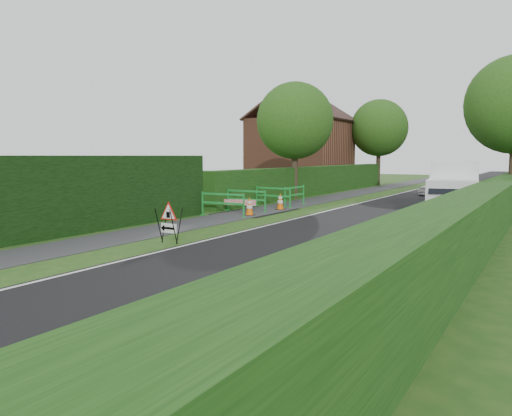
% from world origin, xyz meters
% --- Properties ---
extents(ground, '(120.00, 120.00, 0.00)m').
position_xyz_m(ground, '(0.00, 0.00, 0.00)').
color(ground, '#1E4614').
rests_on(ground, ground).
extents(road_surface, '(6.00, 90.00, 0.02)m').
position_xyz_m(road_surface, '(2.50, 35.00, 0.00)').
color(road_surface, black).
rests_on(road_surface, ground).
extents(footpath, '(2.00, 90.00, 0.02)m').
position_xyz_m(footpath, '(-3.00, 35.00, 0.01)').
color(footpath, '#2D2D30').
rests_on(footpath, ground).
extents(hedge_west_far, '(1.00, 24.00, 1.80)m').
position_xyz_m(hedge_west_far, '(-5.00, 22.00, 0.00)').
color(hedge_west_far, '#14380F').
rests_on(hedge_west_far, ground).
extents(hedge_east, '(1.20, 50.00, 1.50)m').
position_xyz_m(hedge_east, '(6.50, 16.00, 0.00)').
color(hedge_east, '#14380F').
rests_on(hedge_east, ground).
extents(house_west, '(7.50, 7.40, 7.88)m').
position_xyz_m(house_west, '(-10.00, 30.00, 2.90)').
color(house_west, brown).
rests_on(house_west, ground).
extents(tree_nw, '(4.40, 4.40, 6.70)m').
position_xyz_m(tree_nw, '(-4.60, 18.00, 4.48)').
color(tree_nw, '#2D2116').
rests_on(tree_nw, ground).
extents(tree_fw, '(4.80, 4.80, 7.24)m').
position_xyz_m(tree_fw, '(-4.60, 34.00, 4.83)').
color(tree_fw, '#2D2116').
rests_on(tree_fw, ground).
extents(triangle_sign, '(0.70, 0.70, 1.01)m').
position_xyz_m(triangle_sign, '(-0.99, 2.73, 0.70)').
color(triangle_sign, black).
rests_on(triangle_sign, ground).
extents(works_van, '(2.54, 5.14, 2.25)m').
position_xyz_m(works_van, '(4.61, 15.06, 1.19)').
color(works_van, silver).
rests_on(works_van, ground).
extents(traffic_cone_0, '(0.38, 0.38, 0.79)m').
position_xyz_m(traffic_cone_0, '(4.71, 11.17, 0.39)').
color(traffic_cone_0, black).
rests_on(traffic_cone_0, ground).
extents(traffic_cone_1, '(0.38, 0.38, 0.79)m').
position_xyz_m(traffic_cone_1, '(5.02, 12.85, 0.39)').
color(traffic_cone_1, black).
rests_on(traffic_cone_1, ground).
extents(traffic_cone_2, '(0.38, 0.38, 0.79)m').
position_xyz_m(traffic_cone_2, '(4.85, 15.36, 0.39)').
color(traffic_cone_2, black).
rests_on(traffic_cone_2, ground).
extents(traffic_cone_3, '(0.38, 0.38, 0.79)m').
position_xyz_m(traffic_cone_3, '(-2.51, 9.61, 0.39)').
color(traffic_cone_3, black).
rests_on(traffic_cone_3, ground).
extents(traffic_cone_4, '(0.38, 0.38, 0.79)m').
position_xyz_m(traffic_cone_4, '(-2.47, 12.26, 0.39)').
color(traffic_cone_4, black).
rests_on(traffic_cone_4, ground).
extents(ped_barrier_0, '(2.07, 0.43, 1.00)m').
position_xyz_m(ped_barrier_0, '(-3.31, 8.80, 0.63)').
color(ped_barrier_0, '#1A8F32').
rests_on(ped_barrier_0, ground).
extents(ped_barrier_1, '(2.07, 0.39, 1.00)m').
position_xyz_m(ped_barrier_1, '(-3.46, 10.86, 0.63)').
color(ped_barrier_1, '#1A8F32').
rests_on(ped_barrier_1, ground).
extents(ped_barrier_2, '(2.09, 0.58, 1.00)m').
position_xyz_m(ped_barrier_2, '(-3.38, 13.21, 0.63)').
color(ped_barrier_2, '#1A8F32').
rests_on(ped_barrier_2, ground).
extents(ped_barrier_3, '(0.38, 2.07, 1.00)m').
position_xyz_m(ped_barrier_3, '(-2.72, 14.25, 0.63)').
color(ped_barrier_3, '#1A8F32').
rests_on(ped_barrier_3, ground).
extents(redwhite_plank, '(1.48, 0.33, 0.25)m').
position_xyz_m(redwhite_plank, '(-3.48, 10.38, 0.00)').
color(redwhite_plank, red).
rests_on(redwhite_plank, ground).
extents(hatchback_car, '(2.13, 3.47, 1.10)m').
position_xyz_m(hatchback_car, '(2.13, 24.75, 0.55)').
color(hatchback_car, silver).
rests_on(hatchback_car, ground).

